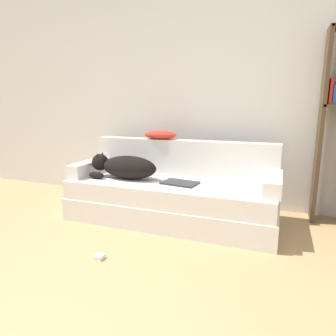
{
  "coord_description": "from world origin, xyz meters",
  "views": [
    {
      "loc": [
        1.02,
        -0.57,
        1.15
      ],
      "look_at": [
        0.02,
        2.06,
        0.56
      ],
      "focal_mm": 32.0,
      "sensor_mm": 36.0,
      "label": 1
    }
  ],
  "objects": [
    {
      "name": "couch_backrest",
      "position": [
        0.02,
        2.49,
        0.59
      ],
      "size": [
        2.03,
        0.15,
        0.37
      ],
      "color": "silver",
      "rests_on": "couch"
    },
    {
      "name": "laptop",
      "position": [
        0.13,
        2.07,
        0.42
      ],
      "size": [
        0.36,
        0.26,
        0.02
      ],
      "rotation": [
        0.0,
        0.0,
        -0.13
      ],
      "color": "#2D2D30",
      "rests_on": "couch"
    },
    {
      "name": "wall_back",
      "position": [
        0.0,
        2.86,
        1.35
      ],
      "size": [
        7.46,
        0.06,
        2.7
      ],
      "color": "silver",
      "rests_on": "ground_plane"
    },
    {
      "name": "couch_arm_left",
      "position": [
        -0.94,
        2.15,
        0.48
      ],
      "size": [
        0.15,
        0.64,
        0.14
      ],
      "color": "silver",
      "rests_on": "couch"
    },
    {
      "name": "power_adapter",
      "position": [
        -0.22,
        1.2,
        0.02
      ],
      "size": [
        0.07,
        0.07,
        0.03
      ],
      "color": "white",
      "rests_on": "ground_plane"
    },
    {
      "name": "couch_arm_right",
      "position": [
        0.98,
        2.15,
        0.48
      ],
      "size": [
        0.15,
        0.64,
        0.14
      ],
      "color": "silver",
      "rests_on": "couch"
    },
    {
      "name": "throw_pillow",
      "position": [
        -0.25,
        2.5,
        0.83
      ],
      "size": [
        0.38,
        0.2,
        0.09
      ],
      "color": "red",
      "rests_on": "couch_backrest"
    },
    {
      "name": "couch",
      "position": [
        0.02,
        2.15,
        0.2
      ],
      "size": [
        2.07,
        0.83,
        0.41
      ],
      "color": "silver",
      "rests_on": "ground_plane"
    },
    {
      "name": "dog",
      "position": [
        -0.47,
        2.08,
        0.53
      ],
      "size": [
        0.73,
        0.29,
        0.26
      ],
      "color": "black",
      "rests_on": "couch"
    }
  ]
}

